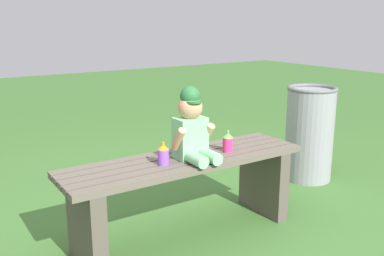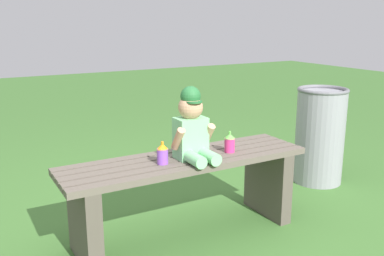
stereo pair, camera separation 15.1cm
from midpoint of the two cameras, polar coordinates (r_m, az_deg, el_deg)
ground_plane at (r=2.63m, az=0.95°, el=-13.86°), size 16.00×16.00×0.00m
park_bench at (r=2.50m, az=0.98°, el=-7.53°), size 1.43×0.38×0.48m
child_figure at (r=2.37m, az=1.86°, el=0.02°), size 0.23×0.27×0.40m
sippy_cup_left at (r=2.32m, az=-2.03°, el=-3.37°), size 0.06×0.06×0.12m
sippy_cup_right at (r=2.54m, az=6.68°, el=-1.90°), size 0.06×0.06×0.12m
trash_bin at (r=3.47m, az=17.66°, el=-0.92°), size 0.38×0.38×0.73m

